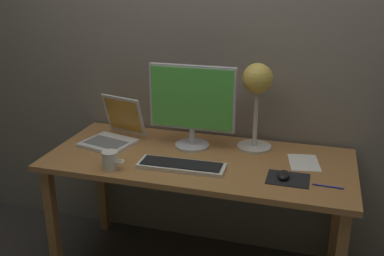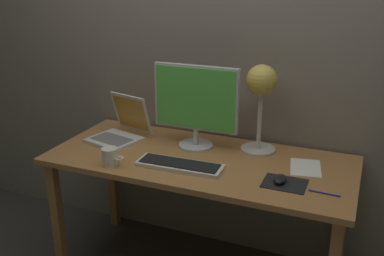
% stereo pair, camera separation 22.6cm
% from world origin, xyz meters
% --- Properties ---
extents(back_wall, '(4.80, 0.06, 2.60)m').
position_xyz_m(back_wall, '(0.00, 0.40, 1.30)').
color(back_wall, gray).
rests_on(back_wall, ground).
extents(desk, '(1.60, 0.70, 0.74)m').
position_xyz_m(desk, '(0.00, 0.00, 0.66)').
color(desk, '#A8703D').
rests_on(desk, ground).
extents(monitor, '(0.48, 0.19, 0.46)m').
position_xyz_m(monitor, '(-0.08, 0.13, 1.00)').
color(monitor, silver).
rests_on(monitor, desk).
extents(keyboard_main, '(0.44, 0.15, 0.03)m').
position_xyz_m(keyboard_main, '(-0.05, -0.15, 0.75)').
color(keyboard_main, silver).
rests_on(keyboard_main, desk).
extents(laptop, '(0.33, 0.36, 0.25)m').
position_xyz_m(laptop, '(-0.52, 0.09, 0.81)').
color(laptop, silver).
rests_on(laptop, desk).
extents(desk_lamp, '(0.19, 0.19, 0.48)m').
position_xyz_m(desk_lamp, '(0.26, 0.21, 1.09)').
color(desk_lamp, beige).
rests_on(desk_lamp, desk).
extents(mousepad, '(0.20, 0.16, 0.00)m').
position_xyz_m(mousepad, '(0.48, -0.13, 0.74)').
color(mousepad, black).
rests_on(mousepad, desk).
extents(mouse, '(0.06, 0.10, 0.03)m').
position_xyz_m(mouse, '(0.45, -0.13, 0.76)').
color(mouse, black).
rests_on(mouse, mousepad).
extents(coffee_mug, '(0.12, 0.08, 0.09)m').
position_xyz_m(coffee_mug, '(-0.38, -0.26, 0.79)').
color(coffee_mug, white).
rests_on(coffee_mug, desk).
extents(paper_sheet_by_keyboard, '(0.18, 0.23, 0.00)m').
position_xyz_m(paper_sheet_by_keyboard, '(0.54, 0.09, 0.74)').
color(paper_sheet_by_keyboard, white).
rests_on(paper_sheet_by_keyboard, desk).
extents(pen, '(0.14, 0.02, 0.01)m').
position_xyz_m(pen, '(0.66, -0.16, 0.74)').
color(pen, '#2633A5').
rests_on(pen, desk).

